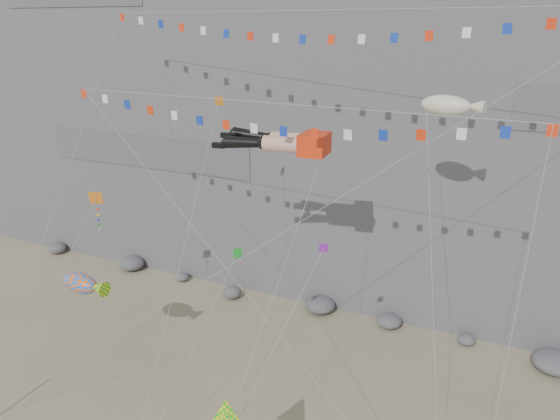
# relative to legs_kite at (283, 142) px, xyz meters

# --- Properties ---
(cliff) EXTENTS (80.00, 28.00, 50.00)m
(cliff) POSITION_rel_legs_kite_xyz_m (-1.40, 25.76, 8.17)
(cliff) COLOR slate
(cliff) RESTS_ON ground
(talus_boulders) EXTENTS (60.00, 3.00, 1.20)m
(talus_boulders) POSITION_rel_legs_kite_xyz_m (-1.40, 10.76, -16.23)
(talus_boulders) COLOR slate
(talus_boulders) RESTS_ON ground
(legs_kite) EXTENTS (6.95, 14.97, 21.75)m
(legs_kite) POSITION_rel_legs_kite_xyz_m (0.00, 0.00, 0.00)
(legs_kite) COLOR red
(legs_kite) RESTS_ON ground
(flag_banner_upper) EXTENTS (33.31, 17.16, 32.44)m
(flag_banner_upper) POSITION_rel_legs_kite_xyz_m (0.33, 4.15, 7.20)
(flag_banner_upper) COLOR red
(flag_banner_upper) RESTS_ON ground
(flag_banner_lower) EXTENTS (27.71, 7.84, 24.18)m
(flag_banner_lower) POSITION_rel_legs_kite_xyz_m (-0.12, -1.58, 2.40)
(flag_banner_lower) COLOR red
(flag_banner_lower) RESTS_ON ground
(harlequin_kite) EXTENTS (3.65, 8.83, 14.73)m
(harlequin_kite) POSITION_rel_legs_kite_xyz_m (-13.04, -1.70, -4.65)
(harlequin_kite) COLOR #FB361B
(harlequin_kite) RESTS_ON ground
(fish_windsock) EXTENTS (4.05, 6.67, 9.48)m
(fish_windsock) POSITION_rel_legs_kite_xyz_m (-12.47, -4.52, -9.55)
(fish_windsock) COLOR #FF590D
(fish_windsock) RESTS_ON ground
(blimp_windsock) EXTENTS (5.33, 11.71, 22.01)m
(blimp_windsock) POSITION_rel_legs_kite_xyz_m (8.40, 3.44, 2.12)
(blimp_windsock) COLOR beige
(blimp_windsock) RESTS_ON ground
(small_kite_a) EXTENTS (2.61, 14.77, 23.41)m
(small_kite_a) POSITION_rel_legs_kite_xyz_m (-5.21, 1.54, 1.49)
(small_kite_a) COLOR orange
(small_kite_a) RESTS_ON ground
(small_kite_b) EXTENTS (3.95, 10.31, 15.69)m
(small_kite_b) POSITION_rel_legs_kite_xyz_m (3.62, -2.93, -5.12)
(small_kite_b) COLOR purple
(small_kite_b) RESTS_ON ground
(small_kite_c) EXTENTS (1.72, 12.41, 15.78)m
(small_kite_c) POSITION_rel_legs_kite_xyz_m (-1.72, -2.74, -6.38)
(small_kite_c) COLOR green
(small_kite_c) RESTS_ON ground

